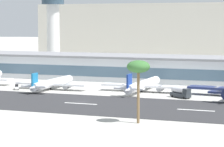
{
  "coord_description": "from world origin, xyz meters",
  "views": [
    {
      "loc": [
        78.18,
        -175.08,
        27.94
      ],
      "look_at": [
        0.13,
        29.82,
        7.27
      ],
      "focal_mm": 88.98,
      "sensor_mm": 36.0,
      "label": 1
    }
  ],
  "objects_px": {
    "distant_hotel_block": "(141,32)",
    "service_baggage_tug_0": "(17,87)",
    "terminal_building": "(132,68)",
    "airliner_navy_tail_gate_2": "(142,85)",
    "airliner_blue_tail_gate_1": "(51,83)",
    "service_fuel_truck_1": "(181,92)",
    "palm_tree_1": "(138,68)",
    "control_tower": "(53,23)"
  },
  "relations": [
    {
      "from": "distant_hotel_block",
      "to": "service_baggage_tug_0",
      "type": "bearing_deg",
      "value": -88.48
    },
    {
      "from": "terminal_building",
      "to": "airliner_navy_tail_gate_2",
      "type": "relative_size",
      "value": 5.2
    },
    {
      "from": "airliner_blue_tail_gate_1",
      "to": "service_baggage_tug_0",
      "type": "relative_size",
      "value": 10.91
    },
    {
      "from": "terminal_building",
      "to": "service_baggage_tug_0",
      "type": "bearing_deg",
      "value": -120.25
    },
    {
      "from": "airliner_navy_tail_gate_2",
      "to": "service_fuel_truck_1",
      "type": "height_order",
      "value": "airliner_navy_tail_gate_2"
    },
    {
      "from": "service_baggage_tug_0",
      "to": "terminal_building",
      "type": "bearing_deg",
      "value": 117.91
    },
    {
      "from": "terminal_building",
      "to": "airliner_navy_tail_gate_2",
      "type": "xyz_separation_m",
      "value": [
        18.77,
        -42.94,
        -3.15
      ]
    },
    {
      "from": "airliner_navy_tail_gate_2",
      "to": "palm_tree_1",
      "type": "height_order",
      "value": "palm_tree_1"
    },
    {
      "from": "airliner_navy_tail_gate_2",
      "to": "control_tower",
      "type": "bearing_deg",
      "value": 44.5
    },
    {
      "from": "terminal_building",
      "to": "airliner_navy_tail_gate_2",
      "type": "bearing_deg",
      "value": -66.39
    },
    {
      "from": "airliner_blue_tail_gate_1",
      "to": "service_fuel_truck_1",
      "type": "distance_m",
      "value": 55.78
    },
    {
      "from": "terminal_building",
      "to": "airliner_navy_tail_gate_2",
      "type": "height_order",
      "value": "terminal_building"
    },
    {
      "from": "service_fuel_truck_1",
      "to": "distant_hotel_block",
      "type": "bearing_deg",
      "value": 143.63
    },
    {
      "from": "airliner_navy_tail_gate_2",
      "to": "service_baggage_tug_0",
      "type": "bearing_deg",
      "value": 102.6
    },
    {
      "from": "service_baggage_tug_0",
      "to": "service_fuel_truck_1",
      "type": "height_order",
      "value": "service_fuel_truck_1"
    },
    {
      "from": "distant_hotel_block",
      "to": "service_fuel_truck_1",
      "type": "relative_size",
      "value": 17.16
    },
    {
      "from": "airliner_blue_tail_gate_1",
      "to": "palm_tree_1",
      "type": "distance_m",
      "value": 82.53
    },
    {
      "from": "distant_hotel_block",
      "to": "airliner_blue_tail_gate_1",
      "type": "relative_size",
      "value": 3.8
    },
    {
      "from": "distant_hotel_block",
      "to": "service_baggage_tug_0",
      "type": "xyz_separation_m",
      "value": [
        4.78,
        -179.98,
        -19.07
      ]
    },
    {
      "from": "control_tower",
      "to": "airliner_navy_tail_gate_2",
      "type": "distance_m",
      "value": 118.62
    },
    {
      "from": "distant_hotel_block",
      "to": "airliner_navy_tail_gate_2",
      "type": "distance_m",
      "value": 178.53
    },
    {
      "from": "terminal_building",
      "to": "control_tower",
      "type": "relative_size",
      "value": 4.76
    },
    {
      "from": "airliner_blue_tail_gate_1",
      "to": "palm_tree_1",
      "type": "height_order",
      "value": "palm_tree_1"
    },
    {
      "from": "service_baggage_tug_0",
      "to": "service_fuel_truck_1",
      "type": "xyz_separation_m",
      "value": [
        68.66,
        0.02,
        0.98
      ]
    },
    {
      "from": "service_fuel_truck_1",
      "to": "palm_tree_1",
      "type": "xyz_separation_m",
      "value": [
        1.27,
        -53.56,
        13.12
      ]
    },
    {
      "from": "distant_hotel_block",
      "to": "palm_tree_1",
      "type": "relative_size",
      "value": 8.49
    },
    {
      "from": "terminal_building",
      "to": "service_baggage_tug_0",
      "type": "relative_size",
      "value": 59.6
    },
    {
      "from": "distant_hotel_block",
      "to": "airliner_blue_tail_gate_1",
      "type": "bearing_deg",
      "value": -84.16
    },
    {
      "from": "airliner_navy_tail_gate_2",
      "to": "terminal_building",
      "type": "bearing_deg",
      "value": 23.82
    },
    {
      "from": "palm_tree_1",
      "to": "airliner_navy_tail_gate_2",
      "type": "bearing_deg",
      "value": 106.96
    },
    {
      "from": "control_tower",
      "to": "distant_hotel_block",
      "type": "distance_m",
      "value": 90.0
    },
    {
      "from": "control_tower",
      "to": "service_fuel_truck_1",
      "type": "height_order",
      "value": "control_tower"
    },
    {
      "from": "control_tower",
      "to": "service_baggage_tug_0",
      "type": "bearing_deg",
      "value": -71.87
    },
    {
      "from": "terminal_building",
      "to": "service_fuel_truck_1",
      "type": "bearing_deg",
      "value": -55.43
    },
    {
      "from": "distant_hotel_block",
      "to": "terminal_building",
      "type": "bearing_deg",
      "value": -73.95
    },
    {
      "from": "service_fuel_truck_1",
      "to": "airliner_navy_tail_gate_2",
      "type": "bearing_deg",
      "value": -179.46
    },
    {
      "from": "control_tower",
      "to": "airliner_navy_tail_gate_2",
      "type": "height_order",
      "value": "control_tower"
    },
    {
      "from": "control_tower",
      "to": "palm_tree_1",
      "type": "relative_size",
      "value": 2.57
    },
    {
      "from": "distant_hotel_block",
      "to": "service_baggage_tug_0",
      "type": "relative_size",
      "value": 41.46
    },
    {
      "from": "control_tower",
      "to": "distant_hotel_block",
      "type": "xyz_separation_m",
      "value": [
        26.03,
        85.86,
        -7.05
      ]
    },
    {
      "from": "terminal_building",
      "to": "service_fuel_truck_1",
      "type": "height_order",
      "value": "terminal_building"
    },
    {
      "from": "service_baggage_tug_0",
      "to": "palm_tree_1",
      "type": "relative_size",
      "value": 0.2
    }
  ]
}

